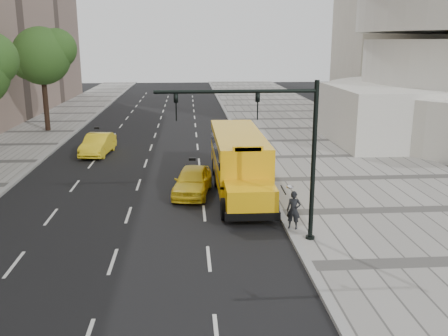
{
  "coord_description": "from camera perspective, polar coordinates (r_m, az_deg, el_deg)",
  "views": [
    {
      "loc": [
        1.84,
        -27.0,
        7.8
      ],
      "look_at": [
        3.5,
        -4.0,
        1.9
      ],
      "focal_mm": 40.0,
      "sensor_mm": 36.0,
      "label": 1
    }
  ],
  "objects": [
    {
      "name": "curb_museum",
      "position": [
        28.39,
        4.46,
        -1.48
      ],
      "size": [
        0.3,
        140.0,
        0.15
      ],
      "primitive_type": "cube",
      "color": "gray",
      "rests_on": "ground"
    },
    {
      "name": "pedestrian",
      "position": [
        21.03,
        7.96,
        -4.79
      ],
      "size": [
        0.69,
        0.57,
        1.61
      ],
      "primitive_type": "imported",
      "rotation": [
        0.0,
        0.0,
        -0.37
      ],
      "color": "black",
      "rests_on": "sidewalk_museum"
    },
    {
      "name": "tree_c",
      "position": [
        46.03,
        -20.02,
        12.0
      ],
      "size": [
        5.48,
        4.87,
        8.98
      ],
      "color": "black",
      "rests_on": "ground"
    },
    {
      "name": "school_bus",
      "position": [
        26.8,
        1.67,
        1.33
      ],
      "size": [
        2.96,
        11.56,
        3.19
      ],
      "color": "#FFB80E",
      "rests_on": "ground"
    },
    {
      "name": "curb_far",
      "position": [
        29.76,
        -23.29,
        -1.9
      ],
      "size": [
        0.3,
        140.0,
        0.15
      ],
      "primitive_type": "cube",
      "color": "gray",
      "rests_on": "ground"
    },
    {
      "name": "sidewalk_museum",
      "position": [
        29.87,
        15.92,
        -1.2
      ],
      "size": [
        12.0,
        140.0,
        0.15
      ],
      "primitive_type": "cube",
      "color": "gray",
      "rests_on": "ground"
    },
    {
      "name": "ground",
      "position": [
        28.16,
        -7.72,
        -1.86
      ],
      "size": [
        140.0,
        140.0,
        0.0
      ],
      "primitive_type": "plane",
      "color": "black",
      "rests_on": "ground"
    },
    {
      "name": "traffic_signal",
      "position": [
        18.94,
        6.16,
        2.97
      ],
      "size": [
        6.18,
        0.36,
        6.4
      ],
      "color": "black",
      "rests_on": "ground"
    },
    {
      "name": "taxi_far",
      "position": [
        36.09,
        -14.22,
        2.63
      ],
      "size": [
        2.03,
        4.62,
        1.48
      ],
      "primitive_type": "imported",
      "rotation": [
        0.0,
        0.0,
        -0.11
      ],
      "color": "yellow",
      "rests_on": "ground"
    },
    {
      "name": "taxi_near",
      "position": [
        25.97,
        -3.62,
        -1.47
      ],
      "size": [
        2.4,
        4.52,
        1.46
      ],
      "primitive_type": "imported",
      "rotation": [
        0.0,
        0.0,
        -0.16
      ],
      "color": "yellow",
      "rests_on": "ground"
    }
  ]
}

